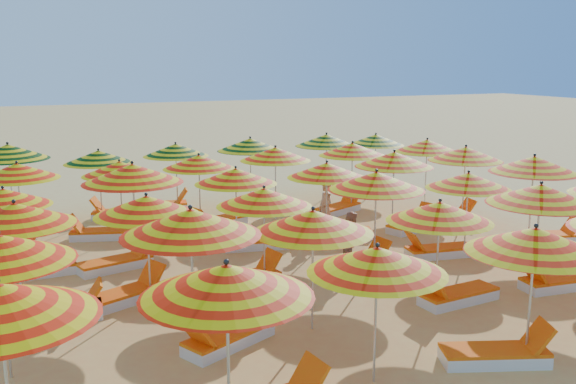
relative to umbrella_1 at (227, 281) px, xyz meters
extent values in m
plane|color=#DBB961|center=(3.86, 6.46, -2.10)|extent=(120.00, 120.00, 0.00)
cylinder|color=silver|center=(-2.63, 0.29, -0.96)|extent=(0.04, 0.04, 2.28)
cylinder|color=silver|center=(0.00, 0.00, -0.97)|extent=(0.04, 0.04, 2.25)
cone|color=#E86700|center=(0.00, 0.00, 0.00)|extent=(2.69, 2.69, 0.43)
sphere|color=black|center=(0.00, 0.00, 0.25)|extent=(0.07, 0.07, 0.07)
cylinder|color=silver|center=(2.44, 0.39, -1.06)|extent=(0.04, 0.04, 2.08)
cone|color=#E86700|center=(2.44, 0.39, -0.15)|extent=(2.09, 2.09, 0.40)
sphere|color=black|center=(2.44, 0.39, 0.08)|extent=(0.07, 0.07, 0.07)
cylinder|color=silver|center=(5.09, 0.02, -1.01)|extent=(0.04, 0.04, 2.18)
cone|color=#E86700|center=(5.09, 0.02, -0.06)|extent=(2.57, 2.57, 0.42)
sphere|color=black|center=(5.09, 0.02, 0.18)|extent=(0.07, 0.07, 0.07)
cylinder|color=silver|center=(-2.64, 2.75, -0.98)|extent=(0.04, 0.04, 2.23)
cylinder|color=silver|center=(0.26, 2.70, -0.92)|extent=(0.04, 0.04, 2.35)
cone|color=#E86700|center=(0.26, 2.70, 0.10)|extent=(2.77, 2.77, 0.45)
sphere|color=black|center=(0.26, 2.70, 0.36)|extent=(0.08, 0.08, 0.08)
cylinder|color=silver|center=(2.42, 2.53, -1.01)|extent=(0.04, 0.04, 2.17)
cone|color=#E86700|center=(2.42, 2.53, -0.07)|extent=(2.23, 2.23, 0.41)
sphere|color=black|center=(2.42, 2.53, 0.17)|extent=(0.07, 0.07, 0.07)
cylinder|color=silver|center=(5.16, 2.56, -1.06)|extent=(0.04, 0.04, 2.08)
cone|color=#E86700|center=(5.16, 2.56, -0.16)|extent=(2.32, 2.32, 0.40)
sphere|color=black|center=(5.16, 2.56, 0.07)|extent=(0.07, 0.07, 0.07)
cylinder|color=silver|center=(7.66, 2.51, -0.98)|extent=(0.04, 0.04, 2.23)
cone|color=#E86700|center=(7.66, 2.51, -0.01)|extent=(2.74, 2.74, 0.43)
sphere|color=black|center=(7.66, 2.51, 0.23)|extent=(0.07, 0.07, 0.07)
cylinder|color=silver|center=(-2.40, 5.06, -0.99)|extent=(0.04, 0.04, 2.21)
cone|color=#E86700|center=(-2.40, 5.06, -0.03)|extent=(2.56, 2.56, 0.42)
sphere|color=black|center=(-2.40, 5.06, 0.21)|extent=(0.07, 0.07, 0.07)
cylinder|color=silver|center=(0.02, 5.22, -1.04)|extent=(0.04, 0.04, 2.11)
cone|color=#E86700|center=(0.02, 5.22, -0.13)|extent=(2.57, 2.57, 0.40)
sphere|color=black|center=(0.02, 5.22, 0.10)|extent=(0.07, 0.07, 0.07)
cylinder|color=silver|center=(2.53, 5.18, -1.06)|extent=(0.04, 0.04, 2.07)
cone|color=#E86700|center=(2.53, 5.18, -0.16)|extent=(2.48, 2.48, 0.39)
sphere|color=black|center=(2.53, 5.18, 0.06)|extent=(0.07, 0.07, 0.07)
cylinder|color=silver|center=(5.27, 5.10, -0.97)|extent=(0.04, 0.04, 2.25)
cone|color=#E86700|center=(5.27, 5.10, 0.00)|extent=(2.70, 2.70, 0.43)
sphere|color=black|center=(5.27, 5.10, 0.25)|extent=(0.07, 0.07, 0.07)
cylinder|color=silver|center=(7.81, 4.99, -1.06)|extent=(0.04, 0.04, 2.07)
cone|color=#E86700|center=(7.81, 4.99, -0.17)|extent=(2.31, 2.31, 0.39)
sphere|color=black|center=(7.81, 4.99, 0.06)|extent=(0.07, 0.07, 0.07)
cylinder|color=silver|center=(10.09, 5.21, -0.95)|extent=(0.04, 0.04, 2.30)
cone|color=#E86700|center=(10.09, 5.21, 0.05)|extent=(2.78, 2.78, 0.44)
sphere|color=black|center=(10.09, 5.21, 0.31)|extent=(0.08, 0.08, 0.08)
cylinder|color=silver|center=(-2.61, 7.55, -1.08)|extent=(0.04, 0.04, 2.04)
cone|color=#E86700|center=(-2.61, 7.55, -0.20)|extent=(2.63, 2.63, 0.39)
sphere|color=black|center=(-2.61, 7.55, 0.03)|extent=(0.07, 0.07, 0.07)
cylinder|color=silver|center=(0.19, 7.67, -0.91)|extent=(0.05, 0.05, 2.37)
cone|color=#E86700|center=(0.19, 7.67, 0.11)|extent=(3.07, 3.07, 0.45)
sphere|color=black|center=(0.19, 7.67, 0.37)|extent=(0.08, 0.08, 0.08)
cylinder|color=silver|center=(2.76, 7.72, -1.05)|extent=(0.04, 0.04, 2.09)
cone|color=#E86700|center=(2.76, 7.72, -0.14)|extent=(2.11, 2.11, 0.40)
sphere|color=black|center=(2.76, 7.72, 0.08)|extent=(0.07, 0.07, 0.07)
cylinder|color=silver|center=(5.21, 7.51, -1.04)|extent=(0.04, 0.04, 2.11)
cone|color=#E86700|center=(5.21, 7.51, -0.13)|extent=(2.56, 2.56, 0.40)
sphere|color=black|center=(5.21, 7.51, 0.11)|extent=(0.07, 0.07, 0.07)
cylinder|color=silver|center=(7.49, 7.81, -0.98)|extent=(0.04, 0.04, 2.23)
cone|color=#E86700|center=(7.49, 7.81, -0.02)|extent=(2.29, 2.29, 0.42)
sphere|color=black|center=(7.49, 7.81, 0.22)|extent=(0.07, 0.07, 0.07)
cylinder|color=silver|center=(10.04, 7.89, -0.99)|extent=(0.04, 0.04, 2.22)
cone|color=#E86700|center=(10.04, 7.89, -0.02)|extent=(2.82, 2.82, 0.42)
sphere|color=black|center=(10.04, 7.89, 0.22)|extent=(0.07, 0.07, 0.07)
cylinder|color=silver|center=(-2.28, 10.44, -1.03)|extent=(0.04, 0.04, 2.14)
cone|color=#E86700|center=(-2.28, 10.44, -0.10)|extent=(2.71, 2.71, 0.41)
sphere|color=black|center=(-2.28, 10.44, 0.13)|extent=(0.07, 0.07, 0.07)
cylinder|color=silver|center=(0.29, 10.29, -1.07)|extent=(0.04, 0.04, 2.05)
cone|color=#E86700|center=(0.29, 10.29, -0.18)|extent=(2.09, 2.09, 0.39)
sphere|color=black|center=(0.29, 10.29, 0.04)|extent=(0.07, 0.07, 0.07)
cylinder|color=silver|center=(2.54, 10.37, -1.06)|extent=(0.04, 0.04, 2.08)
cone|color=#E86700|center=(2.54, 10.37, -0.15)|extent=(2.20, 2.20, 0.40)
sphere|color=black|center=(2.54, 10.37, 0.07)|extent=(0.07, 0.07, 0.07)
cylinder|color=silver|center=(4.96, 10.46, -1.01)|extent=(0.04, 0.04, 2.17)
cone|color=#E86700|center=(4.96, 10.46, -0.08)|extent=(2.83, 2.83, 0.41)
sphere|color=black|center=(4.96, 10.46, 0.16)|extent=(0.07, 0.07, 0.07)
cylinder|color=silver|center=(7.61, 10.44, -1.02)|extent=(0.04, 0.04, 2.16)
cone|color=#E86700|center=(7.61, 10.44, -0.08)|extent=(2.29, 2.29, 0.41)
sphere|color=black|center=(7.61, 10.44, 0.16)|extent=(0.07, 0.07, 0.07)
cylinder|color=silver|center=(10.20, 10.06, -1.00)|extent=(0.04, 0.04, 2.19)
cone|color=#E86700|center=(10.20, 10.06, -0.06)|extent=(2.74, 2.74, 0.42)
sphere|color=black|center=(10.20, 10.06, 0.18)|extent=(0.07, 0.07, 0.07)
cylinder|color=silver|center=(-2.47, 12.95, -0.93)|extent=(0.04, 0.04, 2.34)
cone|color=#716D03|center=(-2.47, 12.95, 0.09)|extent=(3.05, 3.05, 0.45)
sphere|color=black|center=(-2.47, 12.95, 0.34)|extent=(0.08, 0.08, 0.08)
cylinder|color=silver|center=(0.02, 12.48, -1.05)|extent=(0.04, 0.04, 2.09)
cone|color=#716D03|center=(0.02, 12.48, -0.15)|extent=(2.60, 2.60, 0.40)
sphere|color=black|center=(0.02, 12.48, 0.08)|extent=(0.07, 0.07, 0.07)
cylinder|color=silver|center=(2.49, 12.91, -1.04)|extent=(0.04, 0.04, 2.11)
cone|color=#716D03|center=(2.49, 12.91, -0.13)|extent=(2.69, 2.69, 0.40)
sphere|color=black|center=(2.49, 12.91, 0.10)|extent=(0.07, 0.07, 0.07)
cylinder|color=silver|center=(4.92, 12.54, -0.99)|extent=(0.04, 0.04, 2.21)
cone|color=#716D03|center=(4.92, 12.54, -0.04)|extent=(2.45, 2.45, 0.42)
sphere|color=black|center=(4.92, 12.54, 0.21)|extent=(0.07, 0.07, 0.07)
cylinder|color=silver|center=(7.79, 12.62, -1.00)|extent=(0.04, 0.04, 2.20)
cone|color=#716D03|center=(7.79, 12.62, -0.04)|extent=(2.79, 2.79, 0.42)
sphere|color=black|center=(7.79, 12.62, 0.20)|extent=(0.07, 0.07, 0.07)
cylinder|color=silver|center=(9.93, 12.84, -1.06)|extent=(0.04, 0.04, 2.08)
cone|color=#716D03|center=(9.93, 12.84, -0.15)|extent=(2.21, 2.21, 0.40)
sphere|color=black|center=(9.93, 12.84, 0.08)|extent=(0.07, 0.07, 0.07)
cube|color=#FD610B|center=(1.24, 0.17, -1.65)|extent=(0.44, 0.62, 0.48)
cube|color=white|center=(4.54, 0.14, -2.00)|extent=(1.80, 1.13, 0.20)
cube|color=#FD610B|center=(4.54, 0.14, -1.87)|extent=(1.80, 1.13, 0.06)
cube|color=#FD610B|center=(5.20, -0.10, -1.65)|extent=(0.54, 0.67, 0.48)
cube|color=white|center=(0.81, 2.48, -2.00)|extent=(1.79, 1.24, 0.20)
cube|color=#FD610B|center=(0.81, 2.48, -1.87)|extent=(1.79, 1.24, 0.06)
cube|color=#FD610B|center=(0.18, 2.18, -1.65)|extent=(0.58, 0.68, 0.48)
cube|color=white|center=(5.71, 2.54, -2.00)|extent=(1.75, 0.74, 0.20)
cube|color=#FD610B|center=(5.71, 2.54, -1.87)|extent=(1.75, 0.74, 0.06)
cube|color=#FD610B|center=(5.02, 2.47, -1.65)|extent=(0.42, 0.61, 0.48)
cube|color=white|center=(8.21, 2.32, -2.00)|extent=(1.75, 0.74, 0.20)
cube|color=#FD610B|center=(8.21, 2.32, -1.87)|extent=(1.75, 0.74, 0.06)
cube|color=#FD610B|center=(7.51, 2.39, -1.65)|extent=(0.42, 0.61, 0.48)
cube|color=white|center=(-1.85, 4.81, -2.00)|extent=(1.74, 0.71, 0.20)
cube|color=#FD610B|center=(-1.85, 4.81, -1.87)|extent=(1.74, 0.71, 0.06)
cube|color=#FD610B|center=(-1.16, 4.76, -1.65)|extent=(0.41, 0.61, 0.48)
cube|color=white|center=(-0.53, 5.19, -2.00)|extent=(1.79, 1.21, 0.20)
cube|color=#FD610B|center=(-0.53, 5.19, -1.87)|extent=(1.79, 1.21, 0.06)
cube|color=#FD610B|center=(0.11, 5.47, -1.65)|extent=(0.57, 0.68, 0.48)
cube|color=white|center=(1.98, 5.12, -2.00)|extent=(1.78, 0.89, 0.20)
cube|color=#FD610B|center=(1.98, 5.12, -1.87)|extent=(1.78, 0.89, 0.06)
cube|color=#FD610B|center=(2.67, 5.26, -1.65)|extent=(0.47, 0.64, 0.48)
cube|color=white|center=(4.72, 5.05, -2.00)|extent=(1.77, 0.82, 0.20)
cube|color=#FD610B|center=(4.72, 5.05, -1.87)|extent=(1.77, 0.82, 0.06)
cube|color=#FD610B|center=(5.41, 5.15, -1.65)|extent=(0.45, 0.63, 0.48)
cube|color=white|center=(7.26, 5.23, -2.00)|extent=(1.77, 0.82, 0.20)
cube|color=#FD610B|center=(7.26, 5.23, -1.87)|extent=(1.77, 0.82, 0.06)
cube|color=#FD610B|center=(6.56, 5.33, -1.65)|extent=(0.44, 0.63, 0.48)
cube|color=white|center=(10.64, 5.13, -2.00)|extent=(1.80, 1.05, 0.20)
cube|color=#FD610B|center=(10.64, 5.13, -1.87)|extent=(1.80, 1.05, 0.06)
cube|color=#FD610B|center=(11.31, 4.92, -1.65)|extent=(0.52, 0.66, 0.48)
cube|color=white|center=(-2.06, 7.67, -2.00)|extent=(1.72, 0.65, 0.20)
cube|color=#FD610B|center=(-2.06, 7.67, -1.87)|extent=(1.72, 0.65, 0.06)
cube|color=#FD610B|center=(-2.76, 7.64, -1.65)|extent=(0.39, 0.59, 0.48)
cube|color=white|center=(-0.36, 7.43, -2.00)|extent=(1.79, 0.99, 0.20)
cube|color=#FD610B|center=(-0.36, 7.43, -1.87)|extent=(1.79, 0.99, 0.06)
cube|color=#FD610B|center=(0.32, 7.60, -1.65)|extent=(0.50, 0.65, 0.48)
cube|color=white|center=(3.31, 7.72, -2.00)|extent=(1.78, 0.89, 0.20)
cube|color=#FD610B|center=(3.31, 7.72, -1.87)|extent=(1.78, 0.89, 0.06)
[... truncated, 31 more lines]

